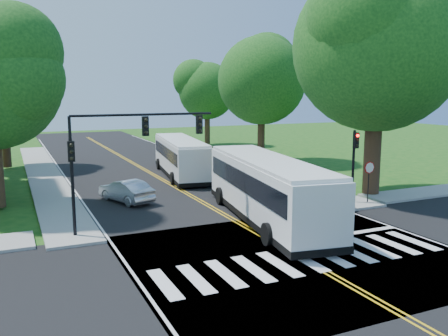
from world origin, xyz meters
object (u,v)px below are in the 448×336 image
bus_follow (181,156)px  dark_sedan (246,175)px  signal_ne (354,156)px  signal_nw (122,144)px  bus_lead (267,188)px  hatchback (126,191)px  suv (310,194)px

bus_follow → dark_sedan: 6.16m
bus_follow → signal_ne: bearing=122.9°
signal_nw → bus_lead: (7.40, -1.04, -2.59)m
signal_nw → signal_ne: (14.06, 0.01, -1.41)m
hatchback → dark_sedan: (9.71, 2.48, -0.12)m
signal_nw → bus_lead: 7.91m
bus_follow → hatchback: bus_follow is taller
signal_nw → signal_ne: signal_nw is taller
dark_sedan → bus_lead: bearing=83.1°
hatchback → signal_nw: bearing=56.1°
bus_lead → signal_ne: bearing=-162.2°
signal_nw → bus_lead: bearing=-8.0°
suv → dark_sedan: 7.97m
bus_lead → dark_sedan: size_ratio=3.32×
signal_ne → suv: signal_ne is taller
signal_ne → bus_follow: (-6.26, 13.82, -1.36)m
signal_nw → bus_follow: bearing=60.6°
signal_nw → dark_sedan: bearing=38.2°
signal_ne → hatchback: (-12.52, 6.35, -2.25)m
hatchback → dark_sedan: bearing=174.0°
hatchback → suv: (9.97, -5.49, -0.02)m
hatchback → suv: hatchback is taller
bus_lead → suv: bus_lead is taller
signal_ne → dark_sedan: 9.56m
signal_ne → signal_nw: bearing=-180.0°
bus_follow → suv: bearing=114.5°
signal_nw → dark_sedan: 14.80m
signal_ne → suv: 3.52m
dark_sedan → bus_follow: bearing=-41.0°
signal_nw → dark_sedan: (11.25, 8.84, -3.79)m
bus_follow → dark_sedan: bearing=133.2°
bus_follow → suv: size_ratio=2.42×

